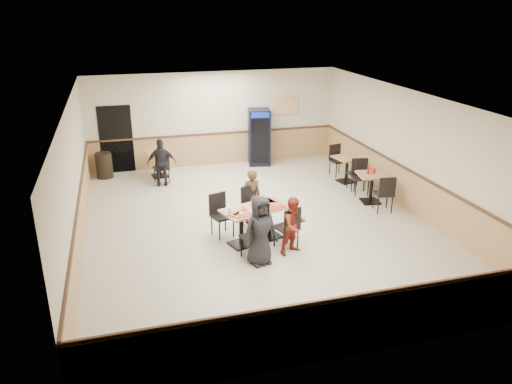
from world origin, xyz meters
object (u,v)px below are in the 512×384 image
object	(u,v)px
diner_woman_right	(294,225)
trash_bin	(104,165)
diner_woman_left	(260,231)
pepsi_cooler	(259,137)
diner_man_opposite	(251,196)
main_table	(255,219)
side_table_near	(372,184)
lone_diner	(162,163)
side_table_far	(347,165)
back_table	(159,161)

from	to	relation	value
diner_woman_right	trash_bin	bearing A→B (deg)	99.80
diner_woman_left	pepsi_cooler	bearing A→B (deg)	63.53
diner_man_opposite	diner_woman_left	bearing A→B (deg)	74.93
main_table	trash_bin	xyz separation A→B (m)	(-3.24, 5.41, -0.14)
side_table_near	trash_bin	world-z (taller)	side_table_near
main_table	diner_man_opposite	world-z (taller)	diner_man_opposite
lone_diner	side_table_far	size ratio (longest dim) A/B	1.67
diner_woman_right	side_table_near	size ratio (longest dim) A/B	1.48
diner_man_opposite	side_table_far	distance (m)	4.04
diner_woman_left	diner_man_opposite	world-z (taller)	diner_woman_left
diner_woman_right	trash_bin	xyz separation A→B (m)	(-3.87, 6.15, -0.24)
diner_woman_left	lone_diner	distance (m)	5.39
side_table_far	trash_bin	size ratio (longest dim) A/B	1.08
diner_man_opposite	back_table	distance (m)	4.44
diner_woman_right	lone_diner	world-z (taller)	lone_diner
diner_man_opposite	side_table_near	size ratio (longest dim) A/B	1.58
side_table_near	pepsi_cooler	size ratio (longest dim) A/B	0.46
lone_diner	diner_man_opposite	bearing A→B (deg)	124.54
main_table	back_table	world-z (taller)	main_table
diner_man_opposite	lone_diner	size ratio (longest dim) A/B	0.96
diner_woman_left	lone_diner	world-z (taller)	diner_woman_left
diner_woman_left	pepsi_cooler	size ratio (longest dim) A/B	0.80
diner_woman_right	diner_man_opposite	xyz separation A→B (m)	(-0.45, 1.75, 0.04)
diner_man_opposite	side_table_far	world-z (taller)	diner_man_opposite
lone_diner	side_table_near	bearing A→B (deg)	156.89
side_table_near	diner_woman_right	bearing A→B (deg)	-143.99
diner_man_opposite	lone_diner	world-z (taller)	lone_diner
pepsi_cooler	trash_bin	xyz separation A→B (m)	(-4.89, -0.04, -0.52)
trash_bin	side_table_near	bearing A→B (deg)	-30.46
lone_diner	back_table	bearing A→B (deg)	-84.84
side_table_far	trash_bin	xyz separation A→B (m)	(-6.89, 2.35, -0.12)
main_table	back_table	xyz separation A→B (m)	(-1.62, 5.06, -0.02)
back_table	diner_woman_right	bearing A→B (deg)	-68.84
lone_diner	side_table_near	xyz separation A→B (m)	(5.20, -2.79, -0.17)
diner_woman_right	back_table	xyz separation A→B (m)	(-2.25, 5.80, -0.12)
diner_woman_left	side_table_near	xyz separation A→B (m)	(3.76, 2.40, -0.20)
diner_man_opposite	diner_woman_right	bearing A→B (deg)	99.46
diner_woman_right	side_table_near	world-z (taller)	diner_woman_right
side_table_far	back_table	bearing A→B (deg)	159.20
main_table	side_table_near	xyz separation A→B (m)	(3.58, 1.40, -0.00)
diner_woman_left	side_table_far	bearing A→B (deg)	36.00
main_table	trash_bin	size ratio (longest dim) A/B	2.13
pepsi_cooler	diner_woman_left	bearing A→B (deg)	-95.35
main_table	pepsi_cooler	distance (m)	5.71
main_table	lone_diner	bearing A→B (deg)	93.29
side_table_near	pepsi_cooler	world-z (taller)	pepsi_cooler
trash_bin	side_table_far	bearing A→B (deg)	-18.85
lone_diner	side_table_far	bearing A→B (deg)	172.96
lone_diner	side_table_far	distance (m)	5.40
side_table_far	trash_bin	bearing A→B (deg)	161.15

